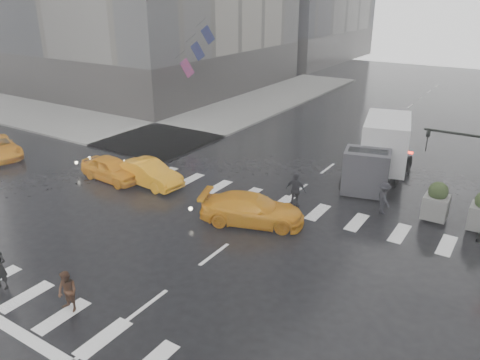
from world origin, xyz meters
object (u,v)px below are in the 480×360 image
Objects in this scene: taxi_mid at (149,173)px; box_truck at (381,150)px; pedestrian_brown at (67,292)px; taxi_front at (112,169)px.

taxi_mid is 0.66× the size of box_truck.
box_truck is at bearing 71.05° from pedestrian_brown.
box_truck reaches higher than taxi_mid.
taxi_front is at bearing -160.81° from box_truck.
pedestrian_brown is 11.98m from taxi_front.
pedestrian_brown is 0.36× the size of taxi_mid.
taxi_mid is at bearing -157.65° from box_truck.
taxi_mid is at bearing -70.94° from taxi_front.
pedestrian_brown is at bearing -145.53° from taxi_mid.
pedestrian_brown is at bearing -120.08° from box_truck.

